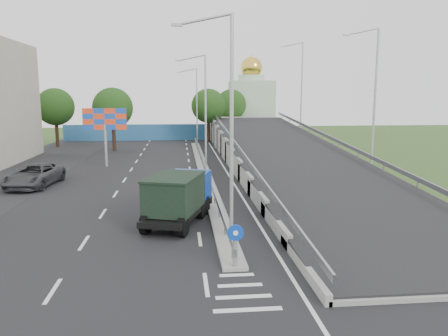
{
  "coord_description": "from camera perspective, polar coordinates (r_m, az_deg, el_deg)",
  "views": [
    {
      "loc": [
        -2.03,
        -13.67,
        6.72
      ],
      "look_at": [
        0.67,
        13.11,
        2.2
      ],
      "focal_mm": 35.0,
      "sensor_mm": 36.0,
      "label": 1
    }
  ],
  "objects": [
    {
      "name": "tree_left_mid",
      "position": [
        54.28,
        -14.33,
        7.61
      ],
      "size": [
        4.8,
        4.8,
        7.6
      ],
      "color": "black",
      "rests_on": "ground"
    },
    {
      "name": "parked_car_c",
      "position": [
        35.23,
        -23.55,
        -0.89
      ],
      "size": [
        3.43,
        6.27,
        1.67
      ],
      "primitive_type": "imported",
      "rotation": [
        0.0,
        0.0,
        -0.11
      ],
      "color": "#38393D",
      "rests_on": "ground"
    },
    {
      "name": "tree_median_far",
      "position": [
        61.82,
        -2.04,
        8.1
      ],
      "size": [
        4.8,
        4.8,
        7.6
      ],
      "color": "black",
      "rests_on": "ground"
    },
    {
      "name": "median",
      "position": [
        38.3,
        -2.63,
        -0.43
      ],
      "size": [
        1.0,
        44.0,
        0.2
      ],
      "primitive_type": "cube",
      "color": "gray",
      "rests_on": "ground"
    },
    {
      "name": "lamp_post_mid",
      "position": [
        39.74,
        -2.7,
        8.21
      ],
      "size": [
        2.74,
        0.18,
        10.08
      ],
      "color": "#B2B5B7",
      "rests_on": "median"
    },
    {
      "name": "billboard",
      "position": [
        42.33,
        -15.3,
        5.76
      ],
      "size": [
        4.0,
        0.24,
        5.5
      ],
      "color": "#B2B5B7",
      "rests_on": "ground"
    },
    {
      "name": "blue_wall",
      "position": [
        65.93,
        -7.48,
        4.65
      ],
      "size": [
        30.0,
        0.5,
        2.4
      ],
      "primitive_type": "cube",
      "color": "#26628E",
      "rests_on": "ground"
    },
    {
      "name": "tree_left_far",
      "position": [
        60.83,
        -21.17,
        7.44
      ],
      "size": [
        4.8,
        4.8,
        7.6
      ],
      "color": "black",
      "rests_on": "ground"
    },
    {
      "name": "tree_ramp_far",
      "position": [
        69.16,
        0.92,
        8.25
      ],
      "size": [
        4.8,
        4.8,
        7.6
      ],
      "color": "black",
      "rests_on": "ground"
    },
    {
      "name": "dump_truck",
      "position": [
        23.27,
        -5.9,
        -3.55
      ],
      "size": [
        3.93,
        6.41,
        2.66
      ],
      "rotation": [
        0.0,
        0.0,
        -0.31
      ],
      "color": "black",
      "rests_on": "ground"
    },
    {
      "name": "lamp_post_near",
      "position": [
        19.81,
        0.46,
        6.89
      ],
      "size": [
        2.74,
        0.18,
        10.08
      ],
      "color": "#B2B5B7",
      "rests_on": "median"
    },
    {
      "name": "ground",
      "position": [
        15.37,
        2.53,
        -16.4
      ],
      "size": [
        160.0,
        160.0,
        0.0
      ],
      "primitive_type": "plane",
      "color": "#2D4C1E",
      "rests_on": "ground"
    },
    {
      "name": "overpass_ramp",
      "position": [
        39.18,
        8.38,
        2.14
      ],
      "size": [
        10.0,
        50.0,
        3.5
      ],
      "color": "gray",
      "rests_on": "ground"
    },
    {
      "name": "road_surface",
      "position": [
        34.35,
        -7.27,
        -1.83
      ],
      "size": [
        26.0,
        90.0,
        0.04
      ],
      "primitive_type": "cube",
      "color": "black",
      "rests_on": "ground"
    },
    {
      "name": "median_guardrail",
      "position": [
        38.2,
        -2.64,
        0.53
      ],
      "size": [
        0.09,
        44.0,
        0.71
      ],
      "color": "gray",
      "rests_on": "median"
    },
    {
      "name": "lamp_post_far",
      "position": [
        59.72,
        -3.75,
        8.64
      ],
      "size": [
        2.74,
        0.18,
        10.08
      ],
      "color": "#B2B5B7",
      "rests_on": "median"
    },
    {
      "name": "church",
      "position": [
        74.66,
        3.55,
        8.43
      ],
      "size": [
        7.0,
        7.0,
        13.8
      ],
      "color": "#B2CCAD",
      "rests_on": "ground"
    },
    {
      "name": "sign_bollard",
      "position": [
        16.96,
        1.48,
        -10.06
      ],
      "size": [
        0.64,
        0.23,
        1.67
      ],
      "color": "black",
      "rests_on": "median"
    }
  ]
}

